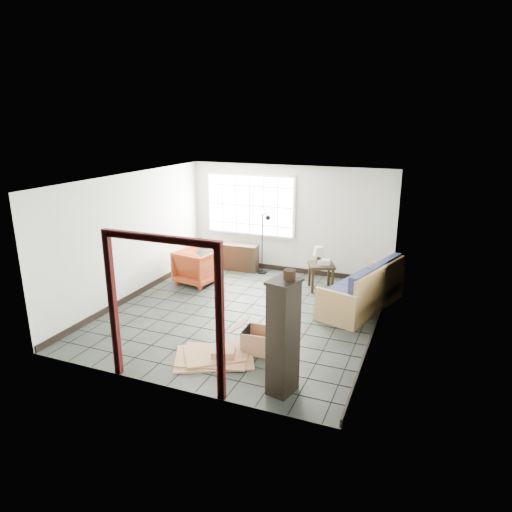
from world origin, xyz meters
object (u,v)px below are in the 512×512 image
at_px(futon_sofa, 365,292).
at_px(tall_shelf, 283,337).
at_px(side_table, 321,268).
at_px(armchair, 197,265).

bearing_deg(futon_sofa, tall_shelf, -82.70).
relative_size(side_table, tall_shelf, 0.44).
relative_size(armchair, tall_shelf, 0.53).
bearing_deg(tall_shelf, futon_sofa, 93.27).
distance_m(armchair, side_table, 2.80).
xyz_separation_m(armchair, tall_shelf, (3.23, -3.42, 0.40)).
distance_m(armchair, tall_shelf, 4.72).
bearing_deg(side_table, armchair, -166.61).
bearing_deg(tall_shelf, armchair, 146.30).
bearing_deg(futon_sofa, side_table, 162.92).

